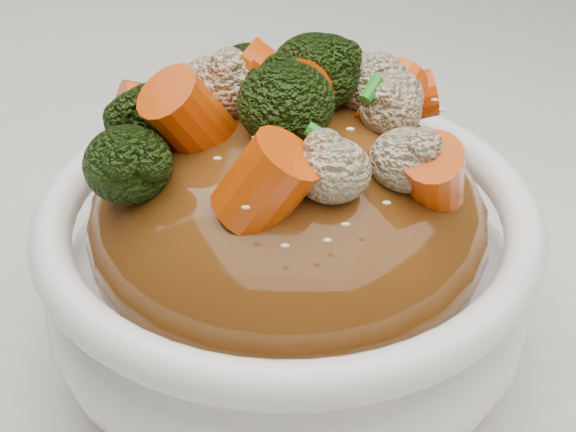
# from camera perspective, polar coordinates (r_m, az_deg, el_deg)

# --- Properties ---
(tablecloth) EXTENTS (1.20, 0.80, 0.04)m
(tablecloth) POSITION_cam_1_polar(r_m,az_deg,el_deg) (0.43, 0.20, -6.14)
(tablecloth) COLOR silver
(tablecloth) RESTS_ON dining_table
(bowl) EXTENTS (0.23, 0.23, 0.08)m
(bowl) POSITION_cam_1_polar(r_m,az_deg,el_deg) (0.36, 0.00, -3.80)
(bowl) COLOR white
(bowl) RESTS_ON tablecloth
(sauce_base) EXTENTS (0.18, 0.18, 0.09)m
(sauce_base) POSITION_cam_1_polar(r_m,az_deg,el_deg) (0.35, 0.00, -0.37)
(sauce_base) COLOR #633511
(sauce_base) RESTS_ON bowl
(carrots) EXTENTS (0.18, 0.18, 0.05)m
(carrots) POSITION_cam_1_polar(r_m,az_deg,el_deg) (0.32, 0.00, 7.98)
(carrots) COLOR #DC4807
(carrots) RESTS_ON sauce_base
(broccoli) EXTENTS (0.18, 0.18, 0.04)m
(broccoli) POSITION_cam_1_polar(r_m,az_deg,el_deg) (0.32, 0.00, 7.83)
(broccoli) COLOR black
(broccoli) RESTS_ON sauce_base
(cauliflower) EXTENTS (0.18, 0.18, 0.03)m
(cauliflower) POSITION_cam_1_polar(r_m,az_deg,el_deg) (0.32, 0.00, 7.54)
(cauliflower) COLOR beige
(cauliflower) RESTS_ON sauce_base
(scallions) EXTENTS (0.14, 0.14, 0.02)m
(scallions) POSITION_cam_1_polar(r_m,az_deg,el_deg) (0.31, 0.00, 8.13)
(scallions) COLOR #22891F
(scallions) RESTS_ON sauce_base
(sesame_seeds) EXTENTS (0.16, 0.16, 0.01)m
(sesame_seeds) POSITION_cam_1_polar(r_m,az_deg,el_deg) (0.31, 0.00, 8.13)
(sesame_seeds) COLOR beige
(sesame_seeds) RESTS_ON sauce_base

